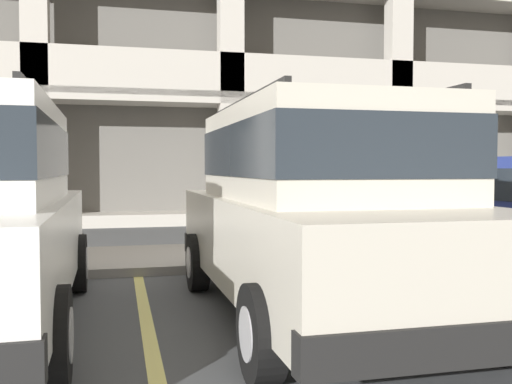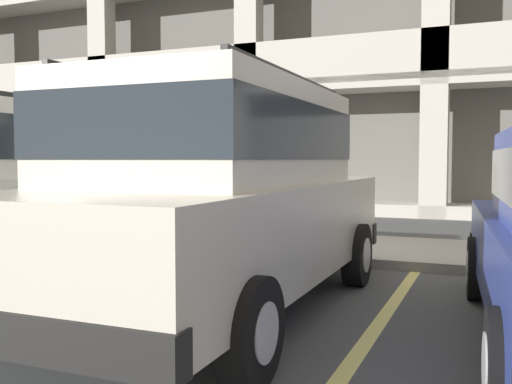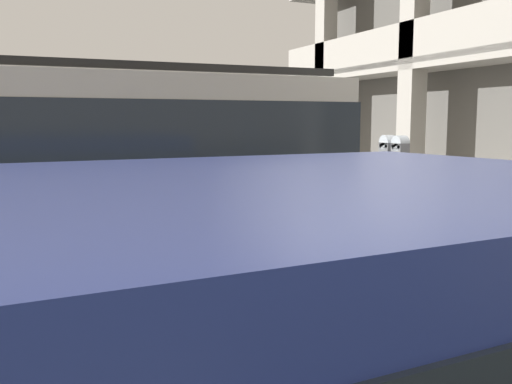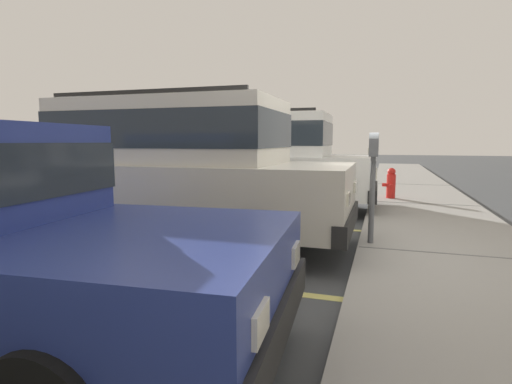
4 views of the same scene
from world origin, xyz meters
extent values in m
cube|color=#444749|center=(0.00, 0.00, -0.05)|extent=(80.00, 80.00, 0.10)
cube|color=gray|center=(0.00, 1.30, 0.06)|extent=(40.00, 2.20, 0.12)
cube|color=#606060|center=(0.00, 1.30, 0.12)|extent=(0.03, 2.16, 0.00)
cube|color=#606060|center=(4.00, 1.30, 0.12)|extent=(0.03, 2.16, 0.00)
cube|color=#DBD16B|center=(-1.47, -1.40, 0.00)|extent=(0.12, 4.80, 0.01)
cube|color=#DBD16B|center=(1.47, -1.40, 0.00)|extent=(0.12, 4.80, 0.01)
cube|color=beige|center=(0.09, -2.24, 0.73)|extent=(1.88, 4.71, 0.80)
cube|color=beige|center=(0.09, -2.29, 1.55)|extent=(1.64, 2.93, 0.84)
cube|color=#232B33|center=(0.09, -2.29, 1.57)|extent=(1.67, 2.95, 0.46)
cube|color=black|center=(0.07, 0.07, 0.45)|extent=(1.88, 0.17, 0.24)
cube|color=black|center=(0.11, -4.55, 0.45)|extent=(1.88, 0.17, 0.24)
cube|color=silver|center=(0.64, 0.13, 0.81)|extent=(0.24, 0.03, 0.14)
cube|color=silver|center=(-0.50, 0.12, 0.81)|extent=(0.24, 0.03, 0.14)
cylinder|color=black|center=(0.98, -0.77, 0.33)|extent=(0.21, 0.66, 0.66)
cylinder|color=#B2B2B7|center=(0.98, -0.77, 0.33)|extent=(0.22, 0.36, 0.36)
cylinder|color=black|center=(-0.82, -0.79, 0.33)|extent=(0.21, 0.66, 0.66)
cylinder|color=#B2B2B7|center=(-0.82, -0.79, 0.33)|extent=(0.22, 0.36, 0.36)
cylinder|color=black|center=(1.00, -3.69, 0.33)|extent=(0.21, 0.66, 0.66)
cylinder|color=#B2B2B7|center=(1.00, -3.69, 0.33)|extent=(0.22, 0.36, 0.36)
cylinder|color=black|center=(-0.80, -3.70, 0.33)|extent=(0.21, 0.66, 0.66)
cylinder|color=#B2B2B7|center=(-0.80, -3.70, 0.33)|extent=(0.22, 0.36, 0.36)
cube|color=black|center=(0.78, -2.28, 2.01)|extent=(0.07, 2.62, 0.05)
cube|color=black|center=(-0.60, -2.29, 2.01)|extent=(0.07, 2.62, 0.05)
cube|color=black|center=(-3.08, 0.29, 0.45)|extent=(1.88, 0.19, 0.24)
cube|color=silver|center=(-2.51, 0.35, 0.81)|extent=(0.24, 0.03, 0.14)
cylinder|color=black|center=(-2.17, -0.54, 0.33)|extent=(0.21, 0.66, 0.66)
cylinder|color=#B2B2B7|center=(-2.17, -0.54, 0.33)|extent=(0.23, 0.37, 0.36)
cylinder|color=black|center=(-2.11, -3.46, 0.33)|extent=(0.21, 0.66, 0.66)
cylinder|color=#B2B2B7|center=(-2.11, -3.46, 0.33)|extent=(0.23, 0.37, 0.36)
cube|color=black|center=(-2.35, -2.06, 2.01)|extent=(0.10, 2.62, 0.05)
cube|color=black|center=(2.94, -0.08, 0.42)|extent=(1.74, 0.29, 0.24)
cube|color=silver|center=(3.46, 0.01, 0.66)|extent=(0.24, 0.05, 0.14)
cube|color=silver|center=(2.41, -0.07, 0.66)|extent=(0.24, 0.05, 0.14)
cylinder|color=black|center=(2.17, -0.93, 0.30)|extent=(0.20, 0.61, 0.60)
cylinder|color=#B2B2B7|center=(2.17, -0.93, 0.30)|extent=(0.20, 0.34, 0.33)
cylinder|color=#595B60|center=(-0.26, 0.35, 0.65)|extent=(0.07, 0.07, 1.06)
cube|color=#595B60|center=(-0.26, 0.35, 1.21)|extent=(0.28, 0.06, 0.06)
cube|color=#515459|center=(-0.36, 0.35, 1.35)|extent=(0.15, 0.11, 0.22)
cylinder|color=#9EA8B2|center=(-0.36, 0.35, 1.46)|extent=(0.15, 0.11, 0.15)
cube|color=#B7B293|center=(-0.36, 0.29, 1.31)|extent=(0.08, 0.01, 0.08)
cube|color=#515459|center=(-0.16, 0.35, 1.35)|extent=(0.15, 0.11, 0.22)
cylinder|color=#9EA8B2|center=(-0.16, 0.35, 1.46)|extent=(0.15, 0.11, 0.15)
cube|color=#B7B293|center=(-0.16, 0.29, 1.31)|extent=(0.08, 0.01, 0.08)
cube|color=#B7B2A8|center=(1.04, 11.50, 0.15)|extent=(32.00, 10.00, 0.30)
cube|color=#B7B2A8|center=(1.04, 11.50, 3.15)|extent=(32.00, 10.00, 0.30)
cube|color=#B7B2A8|center=(1.04, 6.60, 3.70)|extent=(32.00, 0.20, 1.10)
cube|color=#B7B2A8|center=(1.04, 11.50, 6.15)|extent=(32.00, 10.00, 0.30)
camera|label=1|loc=(-1.70, -7.29, 1.42)|focal=40.00mm
camera|label=2|loc=(2.31, -6.72, 1.34)|focal=40.00mm
camera|label=3|loc=(4.34, -3.10, 1.67)|focal=40.00mm
camera|label=4|loc=(4.99, 0.48, 1.42)|focal=28.00mm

